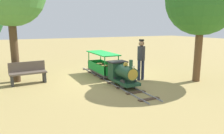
{
  "coord_description": "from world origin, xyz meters",
  "views": [
    {
      "loc": [
        3.59,
        7.78,
        2.13
      ],
      "look_at": [
        0.0,
        0.44,
        0.55
      ],
      "focal_mm": 34.08,
      "sensor_mm": 36.0,
      "label": 1
    }
  ],
  "objects_px": {
    "passenger_car": "(103,66)",
    "park_bench": "(28,73)",
    "locomotive": "(122,73)",
    "conductor_person": "(141,56)"
  },
  "relations": [
    {
      "from": "park_bench",
      "to": "locomotive",
      "type": "bearing_deg",
      "value": 148.98
    },
    {
      "from": "locomotive",
      "to": "passenger_car",
      "type": "relative_size",
      "value": 0.72
    },
    {
      "from": "passenger_car",
      "to": "conductor_person",
      "type": "xyz_separation_m",
      "value": [
        -1.09,
        1.32,
        0.53
      ]
    },
    {
      "from": "locomotive",
      "to": "park_bench",
      "type": "distance_m",
      "value": 3.51
    },
    {
      "from": "park_bench",
      "to": "passenger_car",
      "type": "bearing_deg",
      "value": 179.15
    },
    {
      "from": "passenger_car",
      "to": "park_bench",
      "type": "relative_size",
      "value": 1.51
    },
    {
      "from": "locomotive",
      "to": "conductor_person",
      "type": "xyz_separation_m",
      "value": [
        -1.09,
        -0.44,
        0.47
      ]
    },
    {
      "from": "locomotive",
      "to": "park_bench",
      "type": "bearing_deg",
      "value": -31.02
    },
    {
      "from": "passenger_car",
      "to": "park_bench",
      "type": "bearing_deg",
      "value": -0.85
    },
    {
      "from": "locomotive",
      "to": "conductor_person",
      "type": "bearing_deg",
      "value": -157.75
    }
  ]
}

